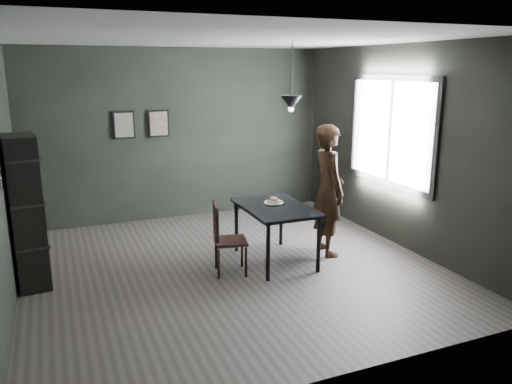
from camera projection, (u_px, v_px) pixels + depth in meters
name	position (u px, v px, depth m)	size (l,w,h in m)	color
ground	(232.00, 268.00, 6.36)	(5.00, 5.00, 0.00)	#393431
back_wall	(180.00, 135.00, 8.26)	(5.00, 0.10, 2.80)	black
ceiling	(229.00, 39.00, 5.68)	(5.00, 5.00, 0.02)	silver
window_assembly	(390.00, 131.00, 7.07)	(0.04, 1.96, 1.56)	white
cafe_table	(275.00, 212.00, 6.42)	(0.80, 1.20, 0.75)	black
white_plate	(274.00, 203.00, 6.52)	(0.23, 0.23, 0.01)	white
donut_pile	(274.00, 200.00, 6.51)	(0.19, 0.14, 0.08)	beige
woman	(328.00, 190.00, 6.67)	(0.65, 0.43, 1.77)	black
wood_chair	(224.00, 234.00, 6.07)	(0.46, 0.46, 0.89)	black
shelf_unit	(27.00, 213.00, 5.65)	(0.33, 0.59, 1.76)	black
pendant_lamp	(291.00, 103.00, 6.27)	(0.28, 0.28, 0.86)	black
framed_print_left	(124.00, 125.00, 7.85)	(0.34, 0.04, 0.44)	black
framed_print_right	(159.00, 124.00, 8.05)	(0.34, 0.04, 0.44)	black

